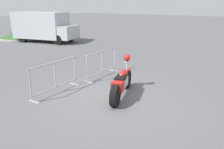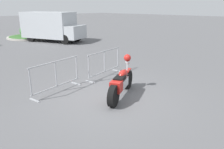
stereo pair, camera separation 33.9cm
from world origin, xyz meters
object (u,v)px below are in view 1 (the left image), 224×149
at_px(motorcycle, 122,82).
at_px(crowd_barrier_near, 55,77).
at_px(crowd_barrier_far, 102,63).
at_px(delivery_van, 43,26).

distance_m(motorcycle, crowd_barrier_near, 2.20).
bearing_deg(crowd_barrier_far, motorcycle, -121.85).
xyz_separation_m(motorcycle, delivery_van, (4.93, 11.49, 0.77)).
relative_size(crowd_barrier_near, crowd_barrier_far, 1.00).
bearing_deg(delivery_van, crowd_barrier_near, -51.29).
xyz_separation_m(crowd_barrier_far, delivery_van, (3.77, 9.63, 0.69)).
height_order(crowd_barrier_near, delivery_van, delivery_van).
relative_size(motorcycle, delivery_van, 0.39).
bearing_deg(delivery_van, crowd_barrier_far, -40.37).
xyz_separation_m(crowd_barrier_near, crowd_barrier_far, (2.32, 0.00, 0.00)).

